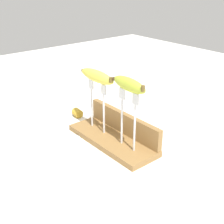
{
  "coord_description": "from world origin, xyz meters",
  "views": [
    {
      "loc": [
        0.74,
        -0.61,
        0.56
      ],
      "look_at": [
        0.0,
        0.0,
        0.12
      ],
      "focal_mm": 49.06,
      "sensor_mm": 36.0,
      "label": 1
    }
  ],
  "objects": [
    {
      "name": "banana_raised_left",
      "position": [
        -0.08,
        -0.0,
        0.23
      ],
      "size": [
        0.18,
        0.04,
        0.04
      ],
      "color": "#DBD147",
      "rests_on": "fork_stand_left"
    },
    {
      "name": "fork_fallen_near",
      "position": [
        -0.24,
        -0.32,
        0.0
      ],
      "size": [
        0.12,
        0.15,
        0.01
      ],
      "color": "silver",
      "rests_on": "ground"
    },
    {
      "name": "board_backstop",
      "position": [
        0.0,
        0.06,
        0.06
      ],
      "size": [
        0.35,
        0.02,
        0.08
      ],
      "primitive_type": "cube",
      "color": "olive",
      "rests_on": "wooden_board"
    },
    {
      "name": "wooden_board",
      "position": [
        0.0,
        0.0,
        0.01
      ],
      "size": [
        0.36,
        0.14,
        0.02
      ],
      "primitive_type": "cube",
      "color": "olive",
      "rests_on": "ground"
    },
    {
      "name": "fork_stand_left",
      "position": [
        -0.08,
        -0.0,
        0.13
      ],
      "size": [
        0.1,
        0.01,
        0.19
      ],
      "color": "silver",
      "rests_on": "wooden_board"
    },
    {
      "name": "banana_chunk_near",
      "position": [
        -0.26,
        0.03,
        0.02
      ],
      "size": [
        0.04,
        0.04,
        0.04
      ],
      "color": "gold",
      "rests_on": "ground"
    },
    {
      "name": "fork_stand_right",
      "position": [
        0.08,
        -0.0,
        0.14
      ],
      "size": [
        0.09,
        0.01,
        0.2
      ],
      "color": "silver",
      "rests_on": "wooden_board"
    },
    {
      "name": "fork_fallen_far",
      "position": [
        -0.11,
        -0.14,
        0.0
      ],
      "size": [
        0.04,
        0.19,
        0.01
      ],
      "color": "silver",
      "rests_on": "ground"
    },
    {
      "name": "banana_raised_right",
      "position": [
        0.08,
        -0.0,
        0.25
      ],
      "size": [
        0.16,
        0.05,
        0.04
      ],
      "color": "#B2C138",
      "rests_on": "fork_stand_right"
    },
    {
      "name": "ground_plane",
      "position": [
        0.0,
        0.0,
        0.0
      ],
      "size": [
        3.0,
        3.0,
        0.0
      ],
      "primitive_type": "plane",
      "color": "silver"
    }
  ]
}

